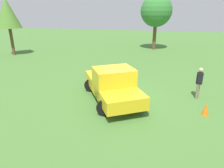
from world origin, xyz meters
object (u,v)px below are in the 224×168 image
object	(u,v)px
tree_back_right	(7,13)
traffic_cone	(206,109)
pickup_truck	(113,84)
tree_back_left	(156,11)
person_bystander	(199,81)

from	to	relation	value
tree_back_right	traffic_cone	bearing A→B (deg)	-28.16
pickup_truck	tree_back_left	bearing A→B (deg)	-36.32
person_bystander	pickup_truck	bearing A→B (deg)	-140.26
traffic_cone	tree_back_right	bearing A→B (deg)	151.84
pickup_truck	person_bystander	distance (m)	4.56
tree_back_left	traffic_cone	xyz separation A→B (m)	(2.96, -16.07, -4.11)
person_bystander	tree_back_left	xyz separation A→B (m)	(-2.88, 14.18, 3.44)
pickup_truck	tree_back_left	distance (m)	16.05
person_bystander	traffic_cone	bearing A→B (deg)	-66.34
person_bystander	tree_back_left	size ratio (longest dim) A/B	0.27
person_bystander	tree_back_right	size ratio (longest dim) A/B	0.30
person_bystander	traffic_cone	size ratio (longest dim) A/B	3.07
pickup_truck	tree_back_right	world-z (taller)	tree_back_right
pickup_truck	traffic_cone	bearing A→B (deg)	-126.99
pickup_truck	person_bystander	xyz separation A→B (m)	(4.32, 1.43, 0.03)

